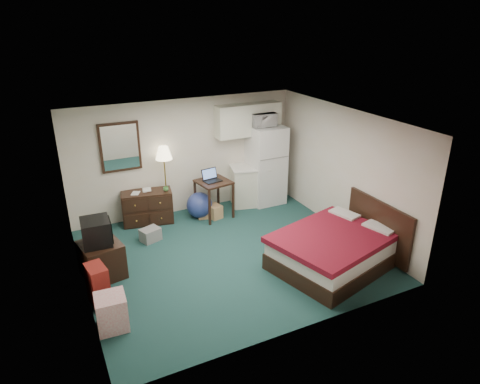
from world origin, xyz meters
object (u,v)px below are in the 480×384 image
kitchen_counter (249,186)px  suitcase (98,285)px  dresser (148,207)px  tv_stand (102,260)px  desk (214,199)px  floor_lamp (166,183)px  bed (333,251)px  fridge (266,165)px

kitchen_counter → suitcase: kitchen_counter is taller
dresser → tv_stand: bearing=-115.2°
desk → floor_lamp: bearing=146.5°
desk → suitcase: size_ratio=1.25×
dresser → floor_lamp: 0.64m
suitcase → kitchen_counter: bearing=22.1°
kitchen_counter → floor_lamp: bearing=-170.2°
kitchen_counter → tv_stand: kitchen_counter is taller
tv_stand → suitcase: bearing=-114.2°
kitchen_counter → suitcase: bearing=-134.2°
tv_stand → kitchen_counter: bearing=12.6°
bed → suitcase: 3.90m
desk → tv_stand: desk is taller
desk → fridge: bearing=0.5°
desk → tv_stand: size_ratio=1.23×
floor_lamp → desk: size_ratio=1.93×
kitchen_counter → bed: kitchen_counter is taller
floor_lamp → bed: floor_lamp is taller
desk → bed: 2.97m
tv_stand → suitcase: size_ratio=1.02×
kitchen_counter → tv_stand: (-3.58, -1.57, -0.13)m
floor_lamp → desk: 1.08m
dresser → tv_stand: dresser is taller
dresser → tv_stand: size_ratio=1.53×
dresser → kitchen_counter: (2.37, -0.07, 0.09)m
desk → fridge: fridge is taller
floor_lamp → desk: (0.93, -0.41, -0.38)m
bed → tv_stand: bed is taller
floor_lamp → tv_stand: 2.44m
floor_lamp → fridge: (2.33, -0.17, 0.11)m
fridge → tv_stand: (-3.99, -1.54, -0.60)m
bed → suitcase: bearing=154.7°
fridge → tv_stand: fridge is taller
desk → kitchen_counter: bearing=6.0°
bed → dresser: bearing=113.3°
bed → suitcase: size_ratio=2.95×
bed → tv_stand: 3.94m
dresser → fridge: bearing=9.1°
floor_lamp → tv_stand: floor_lamp is taller
floor_lamp → bed: size_ratio=0.82×
desk → kitchen_counter: (1.00, 0.27, 0.03)m
dresser → bed: size_ratio=0.53×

